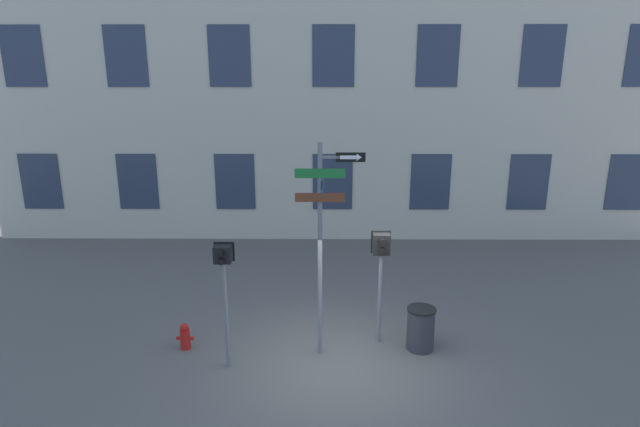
{
  "coord_description": "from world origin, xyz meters",
  "views": [
    {
      "loc": [
        -0.3,
        -8.94,
        5.5
      ],
      "look_at": [
        -0.38,
        0.42,
        3.03
      ],
      "focal_mm": 28.0,
      "sensor_mm": 36.0,
      "label": 1
    }
  ],
  "objects_px": {
    "pedestrian_signal_left": "(224,273)",
    "fire_hydrant": "(185,336)",
    "trash_bin": "(421,329)",
    "pedestrian_signal_right": "(381,256)",
    "street_sign_pole": "(323,230)"
  },
  "relations": [
    {
      "from": "pedestrian_signal_left",
      "to": "fire_hydrant",
      "type": "height_order",
      "value": "pedestrian_signal_left"
    },
    {
      "from": "fire_hydrant",
      "to": "trash_bin",
      "type": "xyz_separation_m",
      "value": [
        4.99,
        0.03,
        0.19
      ]
    },
    {
      "from": "pedestrian_signal_left",
      "to": "trash_bin",
      "type": "bearing_deg",
      "value": 10.53
    },
    {
      "from": "pedestrian_signal_left",
      "to": "pedestrian_signal_right",
      "type": "bearing_deg",
      "value": 18.18
    },
    {
      "from": "pedestrian_signal_left",
      "to": "pedestrian_signal_right",
      "type": "distance_m",
      "value": 3.25
    },
    {
      "from": "pedestrian_signal_left",
      "to": "pedestrian_signal_right",
      "type": "height_order",
      "value": "pedestrian_signal_left"
    },
    {
      "from": "street_sign_pole",
      "to": "fire_hydrant",
      "type": "relative_size",
      "value": 7.6
    },
    {
      "from": "fire_hydrant",
      "to": "street_sign_pole",
      "type": "bearing_deg",
      "value": -3.4
    },
    {
      "from": "trash_bin",
      "to": "pedestrian_signal_right",
      "type": "bearing_deg",
      "value": 161.58
    },
    {
      "from": "street_sign_pole",
      "to": "pedestrian_signal_left",
      "type": "distance_m",
      "value": 2.07
    },
    {
      "from": "street_sign_pole",
      "to": "trash_bin",
      "type": "distance_m",
      "value": 3.04
    },
    {
      "from": "street_sign_pole",
      "to": "pedestrian_signal_right",
      "type": "distance_m",
      "value": 1.48
    },
    {
      "from": "fire_hydrant",
      "to": "trash_bin",
      "type": "bearing_deg",
      "value": 0.38
    },
    {
      "from": "pedestrian_signal_left",
      "to": "fire_hydrant",
      "type": "distance_m",
      "value": 2.14
    },
    {
      "from": "street_sign_pole",
      "to": "pedestrian_signal_right",
      "type": "height_order",
      "value": "street_sign_pole"
    }
  ]
}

